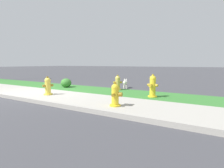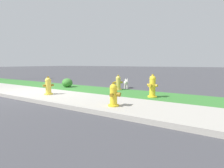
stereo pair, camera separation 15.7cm
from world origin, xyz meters
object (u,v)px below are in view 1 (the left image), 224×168
fire_hydrant_at_driveway (153,86)px  fire_hydrant_across_street (118,83)px  shrub_bush_far_verge (66,83)px  small_white_dog (125,83)px  fire_hydrant_near_corner (115,95)px  fire_hydrant_far_end (48,86)px

fire_hydrant_at_driveway → fire_hydrant_across_street: bearing=-14.7°
fire_hydrant_across_street → shrub_bush_far_verge: size_ratio=1.30×
fire_hydrant_at_driveway → small_white_dog: size_ratio=1.77×
fire_hydrant_across_street → fire_hydrant_at_driveway: (1.89, -0.89, 0.07)m
fire_hydrant_near_corner → fire_hydrant_across_street: 3.08m
fire_hydrant_at_driveway → shrub_bush_far_verge: fire_hydrant_at_driveway is taller
shrub_bush_far_verge → fire_hydrant_far_end: bearing=-63.1°
fire_hydrant_at_driveway → shrub_bush_far_verge: 4.56m
fire_hydrant_near_corner → small_white_dog: (-1.37, 3.45, -0.06)m
fire_hydrant_far_end → fire_hydrant_across_street: 2.99m
fire_hydrant_far_end → fire_hydrant_near_corner: fire_hydrant_far_end is taller
fire_hydrant_near_corner → shrub_bush_far_verge: bearing=-127.2°
fire_hydrant_near_corner → fire_hydrant_far_end: bearing=-103.7°
small_white_dog → shrub_bush_far_verge: small_white_dog is taller
fire_hydrant_far_end → fire_hydrant_at_driveway: (3.57, 1.59, 0.06)m
fire_hydrant_far_end → small_white_dog: fire_hydrant_far_end is taller
fire_hydrant_far_end → fire_hydrant_near_corner: size_ratio=1.04×
fire_hydrant_far_end → fire_hydrant_at_driveway: fire_hydrant_at_driveway is taller
fire_hydrant_across_street → fire_hydrant_near_corner: bearing=-108.6°
fire_hydrant_near_corner → fire_hydrant_at_driveway: (0.48, 1.85, 0.07)m
fire_hydrant_across_street → shrub_bush_far_verge: fire_hydrant_across_street is taller
fire_hydrant_far_end → fire_hydrant_near_corner: 3.09m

